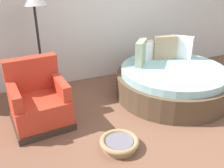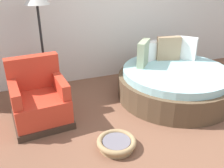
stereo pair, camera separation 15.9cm
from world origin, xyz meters
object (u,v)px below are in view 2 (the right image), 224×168
Objects in this scene: round_daybed at (174,82)px; red_armchair at (39,101)px; floor_lamp at (37,7)px; pet_basket at (117,143)px.

round_daybed is 2.10× the size of red_armchair.
floor_lamp is (0.21, 0.82, 1.20)m from red_armchair.
pet_basket is at bearing -71.64° from floor_lamp.
pet_basket is (0.82, -1.01, -0.26)m from red_armchair.
round_daybed is 1.76m from pet_basket.
pet_basket is 2.42m from floor_lamp.
pet_basket is at bearing -51.03° from red_armchair.
floor_lamp is (-0.61, 1.83, 1.46)m from pet_basket.
red_armchair is 0.52× the size of floor_lamp.
round_daybed is 2.58m from floor_lamp.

